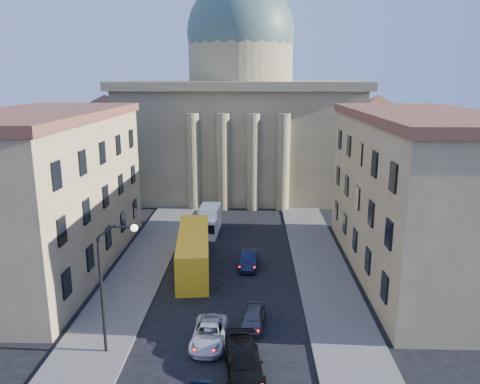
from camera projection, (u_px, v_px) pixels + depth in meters
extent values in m
cube|color=#504D49|center=(130.00, 286.00, 40.28)|extent=(5.00, 60.00, 0.15)
cube|color=#504D49|center=(328.00, 288.00, 39.81)|extent=(5.00, 60.00, 0.15)
cube|color=#756848|center=(241.00, 139.00, 75.06)|extent=(34.00, 26.00, 16.00)
cube|color=#756848|center=(241.00, 85.00, 73.07)|extent=(35.50, 27.50, 1.20)
cylinder|color=#756848|center=(241.00, 61.00, 72.21)|extent=(16.00, 16.00, 8.00)
sphere|color=#42594E|center=(241.00, 34.00, 71.26)|extent=(16.40, 16.40, 16.40)
cube|color=#756848|center=(108.00, 155.00, 74.29)|extent=(13.00, 13.00, 11.00)
cone|color=brown|center=(105.00, 108.00, 72.51)|extent=(26.02, 26.02, 4.00)
cube|color=#756848|center=(374.00, 157.00, 73.13)|extent=(13.00, 13.00, 11.00)
cone|color=brown|center=(378.00, 108.00, 71.35)|extent=(26.02, 26.02, 4.00)
cylinder|color=#756848|center=(193.00, 162.00, 62.76)|extent=(1.80, 1.80, 13.00)
cylinder|color=#756848|center=(223.00, 162.00, 62.65)|extent=(1.80, 1.80, 13.00)
cylinder|color=#756848|center=(253.00, 162.00, 62.54)|extent=(1.80, 1.80, 13.00)
cylinder|color=#756848|center=(283.00, 162.00, 62.43)|extent=(1.80, 1.80, 13.00)
cube|color=tan|center=(45.00, 196.00, 42.75)|extent=(11.00, 26.00, 14.00)
cube|color=brown|center=(37.00, 115.00, 41.02)|extent=(11.60, 26.60, 0.80)
cube|color=tan|center=(420.00, 198.00, 41.81)|extent=(11.00, 26.00, 14.00)
cube|color=brown|center=(428.00, 116.00, 40.08)|extent=(11.60, 26.60, 0.80)
cylinder|color=black|center=(102.00, 297.00, 29.61)|extent=(0.20, 0.20, 8.00)
cylinder|color=black|center=(106.00, 232.00, 28.56)|extent=(1.30, 0.12, 0.96)
cylinder|color=black|center=(122.00, 227.00, 28.46)|extent=(1.30, 0.12, 0.12)
sphere|color=white|center=(134.00, 228.00, 28.45)|extent=(0.44, 0.44, 0.44)
imported|color=silver|center=(209.00, 334.00, 31.54)|extent=(2.43, 4.96, 1.36)
imported|color=black|center=(244.00, 362.00, 28.27)|extent=(2.88, 5.63, 1.56)
imported|color=#4A4A4F|center=(253.00, 317.00, 33.80)|extent=(2.03, 4.07, 1.33)
imported|color=black|center=(249.00, 259.00, 44.32)|extent=(1.81, 4.55, 1.47)
cube|color=yellow|center=(194.00, 251.00, 43.70)|extent=(4.00, 12.43, 3.44)
cube|color=black|center=(193.00, 246.00, 43.57)|extent=(4.00, 11.77, 1.22)
cylinder|color=black|center=(179.00, 283.00, 39.60)|extent=(0.44, 1.14, 1.11)
cylinder|color=black|center=(206.00, 282.00, 39.76)|extent=(0.44, 1.14, 1.11)
cylinder|color=black|center=(184.00, 247.00, 48.20)|extent=(0.44, 1.14, 1.11)
cylinder|color=black|center=(206.00, 246.00, 48.36)|extent=(0.44, 1.14, 1.11)
cube|color=white|center=(207.00, 229.00, 52.16)|extent=(2.23, 2.32, 2.21)
cube|color=black|center=(205.00, 229.00, 51.07)|extent=(2.03, 0.22, 1.01)
cube|color=white|center=(210.00, 218.00, 54.45)|extent=(2.42, 3.98, 2.86)
cylinder|color=black|center=(198.00, 236.00, 52.04)|extent=(0.30, 0.84, 0.83)
cylinder|color=black|center=(215.00, 236.00, 51.89)|extent=(0.30, 0.84, 0.83)
cylinder|color=black|center=(203.00, 225.00, 55.61)|extent=(0.30, 0.84, 0.83)
cylinder|color=black|center=(219.00, 226.00, 55.46)|extent=(0.30, 0.84, 0.83)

